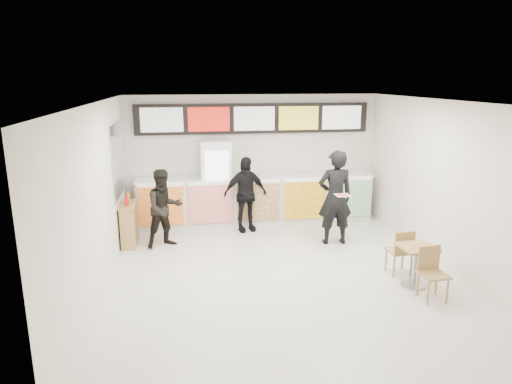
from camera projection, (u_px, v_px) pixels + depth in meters
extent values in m
plane|color=beige|center=(283.00, 276.00, 8.00)|extent=(7.00, 7.00, 0.00)
plane|color=white|center=(286.00, 102.00, 7.27)|extent=(7.00, 7.00, 0.00)
plane|color=silver|center=(253.00, 158.00, 10.99)|extent=(6.00, 0.00, 6.00)
plane|color=silver|center=(99.00, 200.00, 7.18)|extent=(0.00, 7.00, 7.00)
plane|color=silver|center=(450.00, 187.00, 8.08)|extent=(0.00, 7.00, 7.00)
cube|color=silver|center=(256.00, 200.00, 10.83)|extent=(5.50, 0.70, 1.10)
cube|color=silver|center=(256.00, 177.00, 10.70)|extent=(5.56, 0.76, 0.04)
cube|color=#EB421B|center=(161.00, 206.00, 10.13)|extent=(0.99, 0.02, 0.90)
cube|color=#E73371|center=(211.00, 204.00, 10.29)|extent=(0.99, 0.02, 0.90)
cube|color=brown|center=(259.00, 202.00, 10.46)|extent=(0.99, 0.02, 0.90)
cube|color=yellow|center=(305.00, 200.00, 10.62)|extent=(0.99, 0.02, 0.90)
cube|color=#29A55B|center=(350.00, 198.00, 10.79)|extent=(0.99, 0.02, 0.90)
cube|color=black|center=(254.00, 118.00, 10.68)|extent=(5.50, 0.12, 0.70)
cube|color=beige|center=(162.00, 120.00, 10.29)|extent=(0.95, 0.02, 0.55)
cube|color=red|center=(209.00, 119.00, 10.45)|extent=(0.95, 0.02, 0.55)
cube|color=silver|center=(254.00, 119.00, 10.61)|extent=(0.95, 0.02, 0.55)
cube|color=yellow|center=(299.00, 118.00, 10.77)|extent=(0.95, 0.02, 0.55)
cube|color=white|center=(342.00, 117.00, 10.93)|extent=(0.95, 0.02, 0.55)
cube|color=white|center=(216.00, 183.00, 10.60)|extent=(0.70, 0.65, 2.00)
cube|color=white|center=(217.00, 184.00, 10.27)|extent=(0.54, 0.02, 1.50)
cylinder|color=#218117|center=(209.00, 209.00, 10.42)|extent=(0.07, 0.07, 0.22)
cylinder|color=orange|center=(215.00, 209.00, 10.44)|extent=(0.07, 0.07, 0.22)
cylinder|color=#B6121D|center=(221.00, 209.00, 10.46)|extent=(0.07, 0.07, 0.22)
cylinder|color=#1841B5|center=(227.00, 209.00, 10.48)|extent=(0.07, 0.07, 0.22)
cylinder|color=orange|center=(208.00, 193.00, 10.33)|extent=(0.07, 0.07, 0.22)
cylinder|color=#B6121D|center=(214.00, 193.00, 10.35)|extent=(0.07, 0.07, 0.22)
cylinder|color=#1841B5|center=(220.00, 193.00, 10.37)|extent=(0.07, 0.07, 0.22)
cylinder|color=#218117|center=(227.00, 193.00, 10.39)|extent=(0.07, 0.07, 0.22)
cylinder|color=#B6121D|center=(208.00, 177.00, 10.23)|extent=(0.07, 0.07, 0.22)
cylinder|color=#1841B5|center=(214.00, 177.00, 10.26)|extent=(0.07, 0.07, 0.22)
cylinder|color=#218117|center=(220.00, 177.00, 10.28)|extent=(0.07, 0.07, 0.22)
cylinder|color=orange|center=(226.00, 176.00, 10.30)|extent=(0.07, 0.07, 0.22)
cylinder|color=#1841B5|center=(207.00, 160.00, 10.14)|extent=(0.07, 0.07, 0.22)
cylinder|color=#218117|center=(214.00, 160.00, 10.16)|extent=(0.07, 0.07, 0.22)
cylinder|color=orange|center=(220.00, 160.00, 10.18)|extent=(0.07, 0.07, 0.22)
cylinder|color=#B6121D|center=(226.00, 160.00, 10.20)|extent=(0.07, 0.07, 0.22)
cube|color=#B2B7BF|center=(119.00, 158.00, 9.47)|extent=(0.01, 2.00, 1.50)
imported|color=black|center=(335.00, 198.00, 9.36)|extent=(0.73, 0.48, 1.97)
imported|color=black|center=(164.00, 208.00, 9.22)|extent=(0.97, 0.88, 1.61)
imported|color=black|center=(245.00, 194.00, 10.19)|extent=(1.06, 0.61, 1.70)
cube|color=beige|center=(343.00, 195.00, 8.89)|extent=(0.28, 0.28, 0.01)
cone|color=#CC7233|center=(343.00, 195.00, 8.88)|extent=(0.36, 0.36, 0.02)
cube|color=#A77C4C|center=(417.00, 247.00, 7.46)|extent=(0.60, 0.60, 0.04)
cylinder|color=gray|center=(415.00, 267.00, 7.54)|extent=(0.07, 0.07, 0.67)
cylinder|color=gray|center=(413.00, 285.00, 7.62)|extent=(0.41, 0.41, 0.03)
cube|color=#A77C4C|center=(434.00, 275.00, 7.04)|extent=(0.42, 0.42, 0.04)
cube|color=#A77C4C|center=(429.00, 257.00, 7.16)|extent=(0.37, 0.05, 0.39)
cube|color=#A77C4C|center=(399.00, 251.00, 8.01)|extent=(0.42, 0.42, 0.04)
cube|color=#A77C4C|center=(405.00, 243.00, 7.79)|extent=(0.37, 0.05, 0.39)
cube|color=#A77C4C|center=(129.00, 225.00, 9.40)|extent=(0.28, 0.75, 0.84)
cube|color=#A77C4C|center=(128.00, 205.00, 9.29)|extent=(0.32, 0.79, 0.04)
cylinder|color=red|center=(126.00, 202.00, 9.07)|extent=(0.06, 0.06, 0.17)
cylinder|color=red|center=(127.00, 200.00, 9.22)|extent=(0.06, 0.06, 0.17)
cylinder|color=yellow|center=(128.00, 198.00, 9.37)|extent=(0.06, 0.06, 0.17)
cylinder|color=brown|center=(129.00, 197.00, 9.52)|extent=(0.06, 0.06, 0.17)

